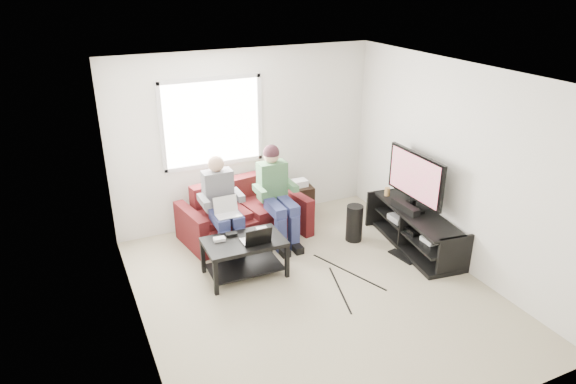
{
  "coord_description": "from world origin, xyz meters",
  "views": [
    {
      "loc": [
        -2.49,
        -4.62,
        3.57
      ],
      "look_at": [
        -0.07,
        0.6,
        1.09
      ],
      "focal_mm": 32.0,
      "sensor_mm": 36.0,
      "label": 1
    }
  ],
  "objects_px": {
    "sofa": "(244,217)",
    "end_table": "(299,201)",
    "tv_stand": "(415,231)",
    "subwoofer": "(354,223)",
    "coffee_table": "(244,249)",
    "tv": "(415,178)"
  },
  "relations": [
    {
      "from": "sofa",
      "to": "end_table",
      "type": "relative_size",
      "value": 2.87
    },
    {
      "from": "tv_stand",
      "to": "end_table",
      "type": "relative_size",
      "value": 2.66
    },
    {
      "from": "sofa",
      "to": "tv_stand",
      "type": "bearing_deg",
      "value": -33.05
    },
    {
      "from": "subwoofer",
      "to": "coffee_table",
      "type": "bearing_deg",
      "value": -173.12
    },
    {
      "from": "sofa",
      "to": "subwoofer",
      "type": "xyz_separation_m",
      "value": [
        1.39,
        -0.79,
        -0.04
      ]
    },
    {
      "from": "sofa",
      "to": "end_table",
      "type": "bearing_deg",
      "value": 10.19
    },
    {
      "from": "coffee_table",
      "to": "tv",
      "type": "height_order",
      "value": "tv"
    },
    {
      "from": "sofa",
      "to": "end_table",
      "type": "height_order",
      "value": "sofa"
    },
    {
      "from": "coffee_table",
      "to": "subwoofer",
      "type": "relative_size",
      "value": 1.87
    },
    {
      "from": "coffee_table",
      "to": "subwoofer",
      "type": "distance_m",
      "value": 1.76
    },
    {
      "from": "subwoofer",
      "to": "end_table",
      "type": "xyz_separation_m",
      "value": [
        -0.4,
        0.97,
        0.02
      ]
    },
    {
      "from": "sofa",
      "to": "end_table",
      "type": "xyz_separation_m",
      "value": [
        0.99,
        0.18,
        -0.01
      ]
    },
    {
      "from": "sofa",
      "to": "coffee_table",
      "type": "height_order",
      "value": "sofa"
    },
    {
      "from": "subwoofer",
      "to": "end_table",
      "type": "bearing_deg",
      "value": 112.3
    },
    {
      "from": "coffee_table",
      "to": "end_table",
      "type": "bearing_deg",
      "value": 41.24
    },
    {
      "from": "subwoofer",
      "to": "tv",
      "type": "bearing_deg",
      "value": -33.72
    },
    {
      "from": "sofa",
      "to": "coffee_table",
      "type": "relative_size",
      "value": 1.86
    },
    {
      "from": "tv",
      "to": "subwoofer",
      "type": "xyz_separation_m",
      "value": [
        -0.65,
        0.43,
        -0.74
      ]
    },
    {
      "from": "tv",
      "to": "end_table",
      "type": "bearing_deg",
      "value": 126.7
    },
    {
      "from": "tv",
      "to": "sofa",
      "type": "bearing_deg",
      "value": 148.94
    },
    {
      "from": "tv",
      "to": "subwoofer",
      "type": "relative_size",
      "value": 2.06
    },
    {
      "from": "sofa",
      "to": "subwoofer",
      "type": "bearing_deg",
      "value": -29.76
    }
  ]
}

